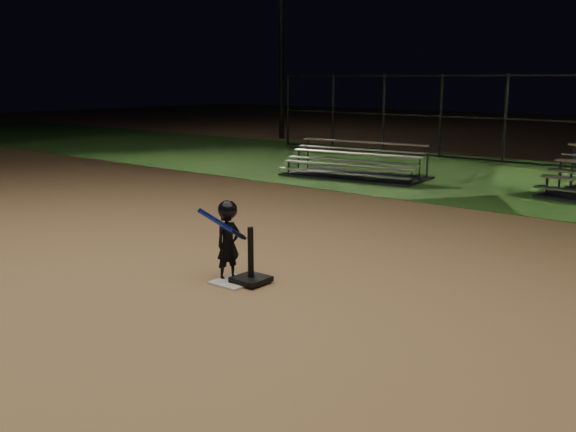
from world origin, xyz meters
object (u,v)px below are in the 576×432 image
at_px(child_batter, 228,238).
at_px(light_pole_left, 280,11).
at_px(batting_tee, 251,272).
at_px(home_plate, 234,282).
at_px(bleacher_left, 355,170).

bearing_deg(child_batter, light_pole_left, 50.24).
distance_m(batting_tee, child_batter, 0.50).
bearing_deg(home_plate, bleacher_left, 114.72).
bearing_deg(batting_tee, light_pole_left, 129.38).
distance_m(bleacher_left, light_pole_left, 11.88).
relative_size(child_batter, bleacher_left, 0.27).
distance_m(batting_tee, light_pole_left, 19.78).
relative_size(batting_tee, light_pole_left, 0.08).
height_order(child_batter, bleacher_left, child_batter).
bearing_deg(light_pole_left, child_batter, -51.47).
distance_m(home_plate, child_batter, 0.53).
xyz_separation_m(batting_tee, bleacher_left, (-3.84, 7.84, 0.04)).
height_order(child_batter, light_pole_left, light_pole_left).
bearing_deg(home_plate, light_pole_left, 128.77).
bearing_deg(light_pole_left, home_plate, -51.23).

